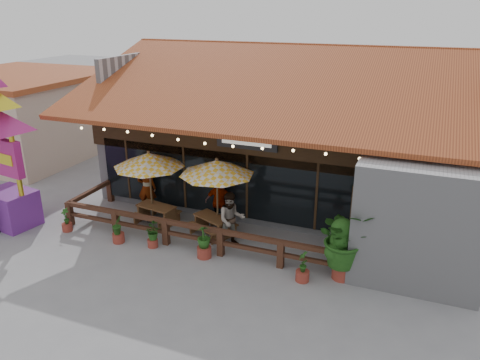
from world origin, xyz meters
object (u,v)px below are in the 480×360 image
at_px(picnic_table_left, 157,211).
at_px(tropical_plant, 345,239).
at_px(umbrella_left, 149,160).
at_px(umbrella_right, 217,168).
at_px(picnic_table_right, 213,222).

xyz_separation_m(picnic_table_left, tropical_plant, (7.03, -1.23, 0.82)).
bearing_deg(umbrella_left, picnic_table_left, -20.68).
bearing_deg(umbrella_right, tropical_plant, -16.77).
height_order(umbrella_left, picnic_table_right, umbrella_left).
height_order(umbrella_left, tropical_plant, umbrella_left).
bearing_deg(picnic_table_left, umbrella_right, 3.97).
xyz_separation_m(umbrella_right, picnic_table_left, (-2.39, -0.17, -1.94)).
relative_size(umbrella_left, tropical_plant, 1.50).
distance_m(umbrella_right, picnic_table_right, 1.97).
distance_m(umbrella_right, tropical_plant, 4.97).
bearing_deg(tropical_plant, umbrella_right, 163.23).
xyz_separation_m(umbrella_left, picnic_table_left, (0.23, -0.09, -1.92)).
relative_size(umbrella_right, picnic_table_right, 1.75).
height_order(umbrella_left, umbrella_right, umbrella_right).
bearing_deg(umbrella_right, picnic_table_left, -176.03).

